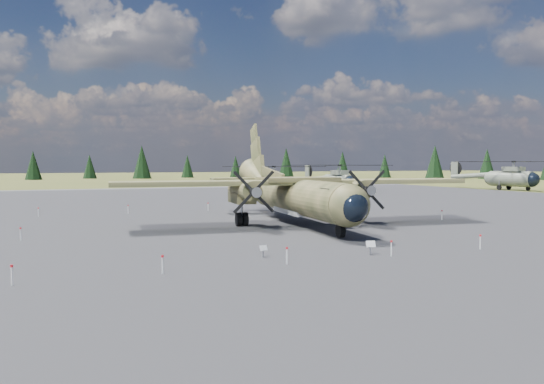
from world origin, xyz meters
name	(u,v)px	position (x,y,z in m)	size (l,w,h in m)	color
ground	(264,229)	(0.00, 0.00, 0.00)	(500.00, 500.00, 0.00)	brown
apron	(225,216)	(0.00, 10.00, 0.00)	(120.00, 120.00, 0.04)	#5C5C61
transport_plane	(293,190)	(3.46, 2.33, 2.73)	(28.85, 26.13, 9.49)	#3C4023
helicopter_near	(273,174)	(17.47, 41.20, 3.20)	(21.85, 22.46, 4.51)	slate
helicopter_mid	(338,173)	(28.46, 39.99, 3.35)	(19.23, 22.28, 4.73)	slate
helicopter_far	(511,169)	(62.45, 36.72, 3.80)	(24.70, 26.49, 5.35)	slate
info_placard_left	(263,249)	(-4.38, -11.32, 0.43)	(0.44, 0.26, 0.65)	gray
info_placard_right	(371,246)	(1.19, -12.76, 0.51)	(0.53, 0.32, 0.77)	gray
barrier_fence	(259,222)	(-0.46, -0.08, 0.51)	(33.12, 29.62, 0.85)	silver
treeline	(255,166)	(-1.29, -1.51, 4.69)	(295.82, 301.33, 10.94)	black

